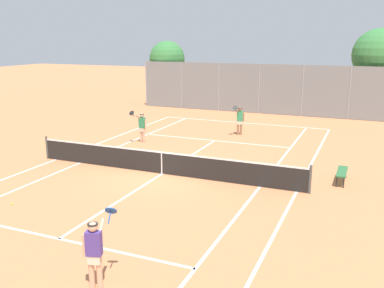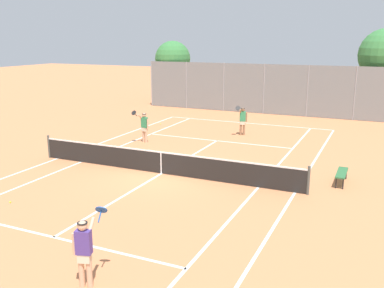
# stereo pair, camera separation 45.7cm
# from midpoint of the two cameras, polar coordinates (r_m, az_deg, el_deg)

# --- Properties ---
(ground_plane) EXTENTS (120.00, 120.00, 0.00)m
(ground_plane) POSITION_cam_midpoint_polar(r_m,az_deg,el_deg) (17.79, -4.76, -3.99)
(ground_plane) COLOR #CC7A4C
(court_line_markings) EXTENTS (11.10, 23.90, 0.01)m
(court_line_markings) POSITION_cam_midpoint_polar(r_m,az_deg,el_deg) (17.78, -4.76, -3.98)
(court_line_markings) COLOR silver
(court_line_markings) RESTS_ON ground
(tennis_net) EXTENTS (12.00, 0.10, 1.07)m
(tennis_net) POSITION_cam_midpoint_polar(r_m,az_deg,el_deg) (17.64, -4.80, -2.42)
(tennis_net) COLOR #474C47
(tennis_net) RESTS_ON ground
(player_near_side) EXTENTS (0.51, 0.86, 1.77)m
(player_near_side) POSITION_cam_midpoint_polar(r_m,az_deg,el_deg) (9.97, -14.19, -13.57)
(player_near_side) COLOR #D8A884
(player_near_side) RESTS_ON ground
(player_far_left) EXTENTS (0.76, 0.72, 1.77)m
(player_far_left) POSITION_cam_midpoint_polar(r_m,az_deg,el_deg) (22.93, -7.25, 2.43)
(player_far_left) COLOR #D8A884
(player_far_left) RESTS_ON ground
(player_far_right) EXTENTS (0.52, 0.85, 1.77)m
(player_far_right) POSITION_cam_midpoint_polar(r_m,az_deg,el_deg) (24.76, 5.85, 3.32)
(player_far_right) COLOR #936B4C
(player_far_right) RESTS_ON ground
(loose_tennis_ball_0) EXTENTS (0.07, 0.07, 0.07)m
(loose_tennis_ball_0) POSITION_cam_midpoint_polar(r_m,az_deg,el_deg) (27.87, -5.20, 2.66)
(loose_tennis_ball_0) COLOR #D1DB33
(loose_tennis_ball_0) RESTS_ON ground
(loose_tennis_ball_1) EXTENTS (0.07, 0.07, 0.07)m
(loose_tennis_ball_1) POSITION_cam_midpoint_polar(r_m,az_deg,el_deg) (15.85, -23.68, -7.32)
(loose_tennis_ball_1) COLOR #D1DB33
(loose_tennis_ball_1) RESTS_ON ground
(courtside_bench) EXTENTS (0.36, 1.50, 0.47)m
(courtside_bench) POSITION_cam_midpoint_polar(r_m,az_deg,el_deg) (17.50, 18.65, -3.59)
(courtside_bench) COLOR #2D6638
(courtside_bench) RESTS_ON ground
(back_fence) EXTENTS (18.95, 0.08, 3.66)m
(back_fence) POSITION_cam_midpoint_polar(r_m,az_deg,el_deg) (32.07, 8.50, 7.29)
(back_fence) COLOR gray
(back_fence) RESTS_ON ground
(tree_behind_left) EXTENTS (2.93, 2.93, 5.25)m
(tree_behind_left) POSITION_cam_midpoint_polar(r_m,az_deg,el_deg) (36.20, -3.63, 11.12)
(tree_behind_left) COLOR brown
(tree_behind_left) RESTS_ON ground
(tree_behind_right) EXTENTS (3.66, 3.66, 6.15)m
(tree_behind_right) POSITION_cam_midpoint_polar(r_m,az_deg,el_deg) (33.16, 23.31, 10.69)
(tree_behind_right) COLOR brown
(tree_behind_right) RESTS_ON ground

